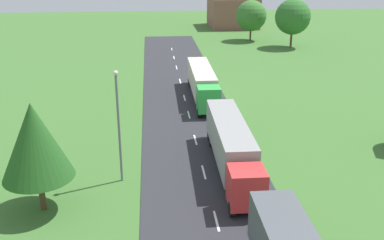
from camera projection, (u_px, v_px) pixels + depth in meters
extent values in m
cube|color=#2B2B30|center=(216.00, 219.00, 29.46)|extent=(10.00, 140.00, 0.06)
cube|color=white|center=(216.00, 221.00, 29.14)|extent=(0.16, 2.40, 0.01)
cube|color=white|center=(204.00, 172.00, 35.66)|extent=(0.16, 2.40, 0.01)
cube|color=white|center=(195.00, 140.00, 41.86)|extent=(0.16, 2.40, 0.01)
cube|color=white|center=(189.00, 115.00, 48.45)|extent=(0.16, 2.40, 0.01)
cube|color=white|center=(184.00, 98.00, 54.08)|extent=(0.16, 2.40, 0.01)
cube|color=white|center=(180.00, 81.00, 61.23)|extent=(0.16, 2.40, 0.01)
cube|color=white|center=(177.00, 67.00, 68.58)|extent=(0.16, 2.40, 0.01)
cube|color=white|center=(174.00, 58.00, 75.15)|extent=(0.16, 2.40, 0.01)
cube|color=white|center=(172.00, 49.00, 81.96)|extent=(0.16, 2.40, 0.01)
cube|color=red|center=(246.00, 187.00, 29.72)|extent=(2.48, 2.37, 2.60)
cube|color=black|center=(250.00, 189.00, 28.53)|extent=(2.10, 0.13, 1.15)
cube|color=gray|center=(229.00, 138.00, 36.49)|extent=(2.70, 11.83, 2.91)
cube|color=black|center=(229.00, 156.00, 37.06)|extent=(1.09, 11.21, 0.24)
cylinder|color=black|center=(263.00, 208.00, 29.71)|extent=(0.37, 1.01, 1.00)
cylinder|color=black|center=(232.00, 209.00, 29.56)|extent=(0.37, 1.01, 1.00)
cylinder|color=black|center=(234.00, 140.00, 40.48)|extent=(0.37, 1.01, 1.00)
cylinder|color=black|center=(211.00, 141.00, 40.32)|extent=(0.37, 1.01, 1.00)
cylinder|color=black|center=(232.00, 134.00, 41.80)|extent=(0.37, 1.01, 1.00)
cylinder|color=black|center=(209.00, 135.00, 41.65)|extent=(0.37, 1.01, 1.00)
cube|color=green|center=(209.00, 99.00, 47.59)|extent=(2.46, 2.30, 2.71)
cube|color=black|center=(210.00, 98.00, 46.41)|extent=(2.10, 0.12, 1.19)
cube|color=beige|center=(201.00, 78.00, 54.45)|extent=(2.63, 11.98, 2.68)
cube|color=black|center=(201.00, 90.00, 54.99)|extent=(1.02, 11.36, 0.24)
cylinder|color=black|center=(219.00, 112.00, 47.61)|extent=(0.36, 1.00, 1.00)
cylinder|color=black|center=(199.00, 113.00, 47.45)|extent=(0.36, 1.00, 1.00)
cylinder|color=black|center=(206.00, 83.00, 58.46)|extent=(0.36, 1.00, 1.00)
cylinder|color=black|center=(190.00, 83.00, 58.29)|extent=(0.36, 1.00, 1.00)
cylinder|color=black|center=(205.00, 80.00, 59.80)|extent=(0.36, 1.00, 1.00)
cylinder|color=black|center=(190.00, 81.00, 59.63)|extent=(0.36, 1.00, 1.00)
cylinder|color=slate|center=(119.00, 130.00, 33.03)|extent=(0.18, 0.18, 8.46)
sphere|color=silver|center=(116.00, 73.00, 31.50)|extent=(0.36, 0.36, 0.36)
cylinder|color=#513823|center=(42.00, 193.00, 30.22)|extent=(0.41, 0.41, 2.48)
cone|color=#23561E|center=(35.00, 141.00, 28.87)|extent=(4.75, 4.75, 5.23)
cylinder|color=#513823|center=(250.00, 34.00, 89.94)|extent=(0.36, 0.36, 2.67)
sphere|color=#38702D|center=(251.00, 16.00, 88.67)|extent=(6.10, 6.10, 6.10)
cylinder|color=#513823|center=(291.00, 39.00, 83.24)|extent=(0.40, 0.40, 3.21)
sphere|color=#2D6628|center=(293.00, 17.00, 81.82)|extent=(6.51, 6.51, 6.51)
cube|color=brown|center=(233.00, 12.00, 106.58)|extent=(10.97, 12.12, 6.84)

